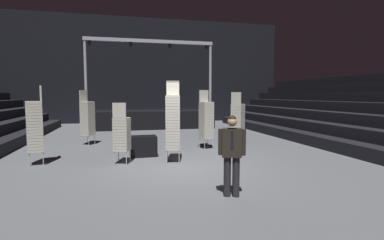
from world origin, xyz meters
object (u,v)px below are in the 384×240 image
(chair_stack_front_left, at_px, (238,120))
(chair_stack_mid_right, at_px, (122,133))
(man_with_tie, at_px, (232,151))
(chair_stack_front_right, at_px, (87,118))
(chair_stack_mid_left, at_px, (35,126))
(chair_stack_rear_left, at_px, (206,119))
(equipment_road_case, at_px, (143,146))
(stage_riser, at_px, (149,118))
(chair_stack_mid_centre, at_px, (173,122))

(chair_stack_front_left, distance_m, chair_stack_mid_right, 4.90)
(man_with_tie, distance_m, chair_stack_front_right, 8.38)
(chair_stack_mid_left, bearing_deg, chair_stack_front_left, -91.92)
(chair_stack_rear_left, distance_m, equipment_road_case, 2.81)
(chair_stack_front_left, distance_m, chair_stack_mid_left, 7.21)
(chair_stack_mid_right, bearing_deg, man_with_tie, -39.18)
(stage_riser, relative_size, equipment_road_case, 8.85)
(chair_stack_mid_left, bearing_deg, stage_riser, -37.08)
(man_with_tie, bearing_deg, chair_stack_front_left, -93.16)
(stage_riser, distance_m, chair_stack_mid_right, 10.28)
(stage_riser, relative_size, chair_stack_mid_centre, 3.11)
(chair_stack_mid_left, xyz_separation_m, equipment_road_case, (3.25, 0.52, -0.84))
(man_with_tie, bearing_deg, chair_stack_mid_left, -20.32)
(chair_stack_front_right, bearing_deg, stage_riser, -172.81)
(man_with_tie, xyz_separation_m, chair_stack_mid_right, (-2.20, 3.60, -0.02))
(stage_riser, height_order, chair_stack_mid_right, stage_riser)
(chair_stack_front_right, bearing_deg, chair_stack_mid_left, 16.80)
(man_with_tie, height_order, chair_stack_mid_left, chair_stack_mid_left)
(stage_riser, height_order, chair_stack_mid_left, stage_riser)
(chair_stack_mid_centre, xyz_separation_m, chair_stack_rear_left, (1.68, 2.05, -0.13))
(chair_stack_rear_left, height_order, equipment_road_case, chair_stack_rear_left)
(chair_stack_mid_centre, bearing_deg, chair_stack_mid_left, 2.68)
(chair_stack_mid_centre, relative_size, chair_stack_rear_left, 1.11)
(chair_stack_front_right, height_order, chair_stack_mid_centre, chair_stack_mid_centre)
(chair_stack_front_left, distance_m, chair_stack_mid_centre, 3.59)
(chair_stack_mid_left, relative_size, equipment_road_case, 2.66)
(chair_stack_front_right, relative_size, chair_stack_rear_left, 1.00)
(stage_riser, bearing_deg, chair_stack_mid_centre, -91.26)
(chair_stack_front_left, bearing_deg, equipment_road_case, -122.46)
(chair_stack_mid_right, distance_m, equipment_road_case, 1.34)
(chair_stack_front_right, distance_m, chair_stack_mid_left, 3.70)
(chair_stack_front_left, relative_size, chair_stack_front_right, 0.96)
(chair_stack_mid_left, relative_size, chair_stack_mid_centre, 0.93)
(chair_stack_front_right, xyz_separation_m, chair_stack_mid_centre, (2.96, -4.12, 0.13))
(chair_stack_mid_centre, height_order, equipment_road_case, chair_stack_mid_centre)
(chair_stack_mid_left, distance_m, chair_stack_rear_left, 5.95)
(stage_riser, distance_m, chair_stack_rear_left, 8.37)
(chair_stack_front_left, bearing_deg, chair_stack_mid_left, -124.11)
(chair_stack_front_left, relative_size, chair_stack_rear_left, 0.96)
(chair_stack_mid_left, distance_m, equipment_road_case, 3.40)
(man_with_tie, distance_m, chair_stack_front_left, 5.92)
(chair_stack_front_right, height_order, equipment_road_case, chair_stack_front_right)
(chair_stack_front_right, height_order, chair_stack_mid_right, chair_stack_front_right)
(stage_riser, relative_size, chair_stack_mid_left, 3.33)
(chair_stack_front_left, height_order, equipment_road_case, chair_stack_front_left)
(man_with_tie, xyz_separation_m, equipment_road_case, (-1.48, 4.57, -0.61))
(chair_stack_front_right, bearing_deg, chair_stack_rear_left, 100.50)
(equipment_road_case, bearing_deg, chair_stack_mid_centre, -53.04)
(chair_stack_front_left, distance_m, equipment_road_case, 4.00)
(chair_stack_front_right, relative_size, chair_stack_mid_centre, 0.90)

